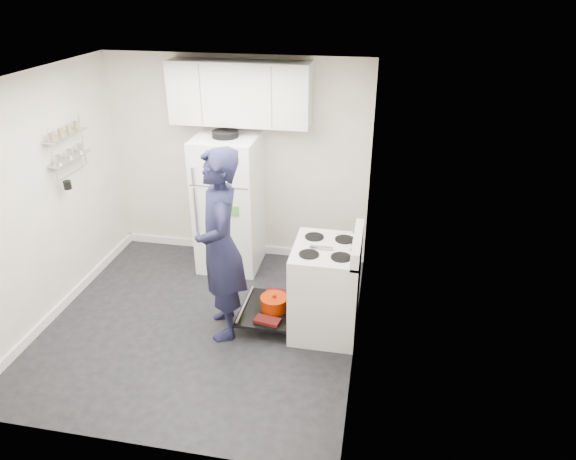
% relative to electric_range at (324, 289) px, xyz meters
% --- Properties ---
extents(room, '(3.21, 3.21, 2.51)m').
position_rel_electric_range_xyz_m(room, '(-1.29, -0.12, 0.74)').
color(room, black).
rests_on(room, ground).
extents(electric_range, '(0.66, 0.76, 1.10)m').
position_rel_electric_range_xyz_m(electric_range, '(0.00, 0.00, 0.00)').
color(electric_range, silver).
rests_on(electric_range, ground).
extents(open_oven_door, '(0.55, 0.70, 0.22)m').
position_rel_electric_range_xyz_m(open_oven_door, '(-0.56, -0.00, -0.28)').
color(open_oven_door, black).
rests_on(open_oven_door, ground).
extents(refrigerator, '(0.72, 0.74, 1.72)m').
position_rel_electric_range_xyz_m(refrigerator, '(-1.30, 1.10, 0.36)').
color(refrigerator, white).
rests_on(refrigerator, ground).
extents(upper_cabinets, '(1.60, 0.33, 0.70)m').
position_rel_electric_range_xyz_m(upper_cabinets, '(-1.16, 1.28, 1.63)').
color(upper_cabinets, silver).
rests_on(upper_cabinets, room).
extents(wall_shelf_rack, '(0.14, 0.60, 0.61)m').
position_rel_electric_range_xyz_m(wall_shelf_rack, '(-2.78, 0.34, 1.21)').
color(wall_shelf_rack, '#B2B2B7').
rests_on(wall_shelf_rack, room).
extents(person, '(0.69, 0.83, 1.94)m').
position_rel_electric_range_xyz_m(person, '(-0.99, -0.21, 0.50)').
color(person, '#181936').
rests_on(person, ground).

